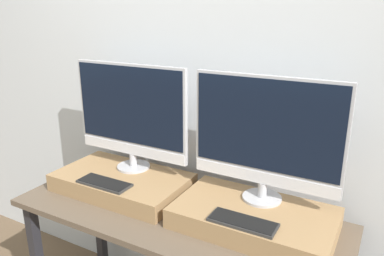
% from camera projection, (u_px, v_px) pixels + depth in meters
% --- Properties ---
extents(wall_back, '(8.00, 0.04, 2.60)m').
position_uv_depth(wall_back, '(212.00, 91.00, 1.94)').
color(wall_back, silver).
rests_on(wall_back, ground_plane).
extents(workbench, '(1.60, 0.61, 0.78)m').
position_uv_depth(workbench, '(176.00, 229.00, 1.81)').
color(workbench, brown).
rests_on(workbench, ground_plane).
extents(wooden_riser_left, '(0.69, 0.40, 0.09)m').
position_uv_depth(wooden_riser_left, '(122.00, 182.00, 1.99)').
color(wooden_riser_left, '#99754C').
rests_on(wooden_riser_left, workbench).
extents(monitor_left, '(0.67, 0.18, 0.57)m').
position_uv_depth(monitor_left, '(131.00, 113.00, 1.96)').
color(monitor_left, '#B2B2B7').
rests_on(monitor_left, wooden_riser_left).
extents(keyboard_left, '(0.28, 0.11, 0.01)m').
position_uv_depth(keyboard_left, '(104.00, 183.00, 1.86)').
color(keyboard_left, '#2D2D2D').
rests_on(keyboard_left, wooden_riser_left).
extents(wooden_riser_right, '(0.69, 0.40, 0.09)m').
position_uv_depth(wooden_riser_right, '(254.00, 218.00, 1.65)').
color(wooden_riser_right, '#99754C').
rests_on(wooden_riser_right, workbench).
extents(monitor_right, '(0.67, 0.18, 0.57)m').
position_uv_depth(monitor_right, '(266.00, 135.00, 1.62)').
color(monitor_right, '#B2B2B7').
rests_on(monitor_right, wooden_riser_right).
extents(keyboard_right, '(0.28, 0.11, 0.01)m').
position_uv_depth(keyboard_right, '(243.00, 222.00, 1.52)').
color(keyboard_right, '#2D2D2D').
rests_on(keyboard_right, wooden_riser_right).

